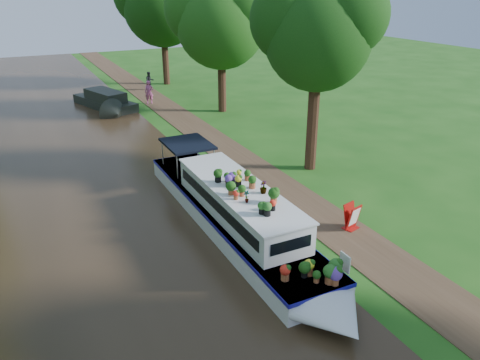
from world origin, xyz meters
name	(u,v)px	position (x,y,z in m)	size (l,w,h in m)	color
ground	(274,207)	(0.00, 0.00, 0.00)	(100.00, 100.00, 0.00)	#1B4E13
canal_water	(129,240)	(-6.00, 0.00, 0.01)	(10.00, 100.00, 0.02)	#2E2114
towpath	(299,201)	(1.20, 0.00, 0.01)	(2.20, 100.00, 0.03)	#43301F
plant_boat	(239,213)	(-2.25, -1.31, 0.85)	(2.29, 13.52, 2.30)	silver
tree_near_overhang	(317,29)	(3.79, 3.06, 6.60)	(5.52, 5.28, 8.99)	black
tree_near_mid	(220,16)	(4.48, 15.08, 6.44)	(6.90, 6.60, 9.40)	black
tree_near_far	(161,0)	(3.98, 26.09, 7.05)	(7.59, 7.26, 10.30)	black
second_boat	(106,101)	(-2.75, 19.44, 0.53)	(3.70, 7.17, 1.31)	black
sandwich_board	(352,218)	(1.65, -2.86, 0.47)	(0.65, 0.63, 0.97)	#9E0E0B
pedestrian_pink	(149,92)	(0.50, 19.45, 0.88)	(0.62, 0.41, 1.70)	#E85F7D
pedestrian_dark	(150,81)	(1.90, 24.12, 0.79)	(0.74, 0.57, 1.52)	black
verge_plant	(212,166)	(-0.60, 5.00, 0.19)	(0.34, 0.29, 0.37)	#236E21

